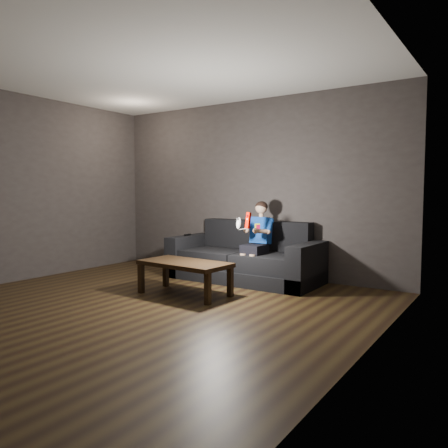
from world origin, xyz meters
The scene contains 11 objects.
floor centered at (0.00, 0.00, 0.00)m, with size 5.00×5.00×0.00m, color black.
back_wall centered at (0.00, 2.50, 1.35)m, with size 5.00×0.04×2.70m, color #37302F.
left_wall centered at (-2.50, 0.00, 1.35)m, with size 0.04×5.00×2.70m, color #37302F.
right_wall centered at (2.50, 0.00, 1.35)m, with size 0.04×5.00×2.70m, color #37302F.
ceiling centered at (0.00, 0.00, 2.70)m, with size 5.00×5.00×0.02m, color silver.
sofa centered at (0.20, 2.02, 0.28)m, with size 2.22×0.96×0.86m.
child centered at (0.45, 1.96, 0.70)m, with size 0.42×0.51×1.03m.
wii_remote_red centered at (0.53, 1.56, 0.91)m, with size 0.06×0.08×0.22m.
nunchuk_white centered at (0.38, 1.56, 0.87)m, with size 0.08×0.11×0.17m.
wii_remote_black centered at (-0.80, 1.94, 0.62)m, with size 0.04×0.14×0.03m.
coffee_table centered at (0.05, 0.82, 0.36)m, with size 1.19×0.65×0.42m.
Camera 1 is at (3.46, -3.39, 1.29)m, focal length 35.00 mm.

